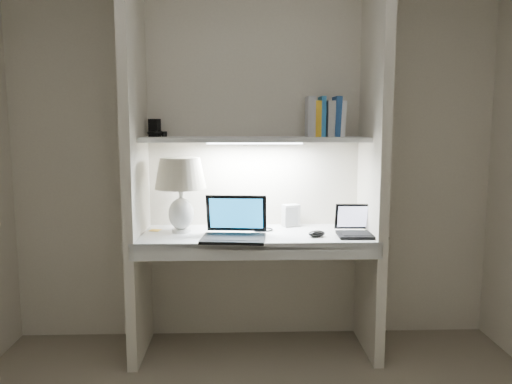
{
  "coord_description": "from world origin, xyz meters",
  "views": [
    {
      "loc": [
        -0.09,
        -1.83,
        1.44
      ],
      "look_at": [
        -0.0,
        1.05,
        1.05
      ],
      "focal_mm": 35.0,
      "sensor_mm": 36.0,
      "label": 1
    }
  ],
  "objects_px": {
    "laptop_netbook": "(360,228)",
    "speaker": "(291,216)",
    "table_lamp": "(181,182)",
    "book_row": "(325,118)",
    "laptop_main": "(235,229)"
  },
  "relations": [
    {
      "from": "laptop_netbook",
      "to": "speaker",
      "type": "height_order",
      "value": "laptop_netbook"
    },
    {
      "from": "table_lamp",
      "to": "laptop_netbook",
      "type": "relative_size",
      "value": 1.59
    },
    {
      "from": "speaker",
      "to": "book_row",
      "type": "distance_m",
      "value": 0.68
    },
    {
      "from": "laptop_main",
      "to": "speaker",
      "type": "xyz_separation_m",
      "value": [
        0.37,
        0.33,
        0.02
      ]
    },
    {
      "from": "laptop_main",
      "to": "book_row",
      "type": "height_order",
      "value": "book_row"
    },
    {
      "from": "book_row",
      "to": "table_lamp",
      "type": "bearing_deg",
      "value": -172.78
    },
    {
      "from": "speaker",
      "to": "book_row",
      "type": "relative_size",
      "value": 0.58
    },
    {
      "from": "laptop_main",
      "to": "laptop_netbook",
      "type": "relative_size",
      "value": 1.36
    },
    {
      "from": "table_lamp",
      "to": "laptop_netbook",
      "type": "distance_m",
      "value": 1.14
    },
    {
      "from": "table_lamp",
      "to": "speaker",
      "type": "bearing_deg",
      "value": 12.3
    },
    {
      "from": "table_lamp",
      "to": "laptop_netbook",
      "type": "height_order",
      "value": "table_lamp"
    },
    {
      "from": "table_lamp",
      "to": "book_row",
      "type": "relative_size",
      "value": 1.84
    },
    {
      "from": "laptop_main",
      "to": "book_row",
      "type": "relative_size",
      "value": 1.57
    },
    {
      "from": "laptop_netbook",
      "to": "laptop_main",
      "type": "bearing_deg",
      "value": -173.21
    },
    {
      "from": "laptop_netbook",
      "to": "speaker",
      "type": "bearing_deg",
      "value": 148.37
    }
  ]
}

